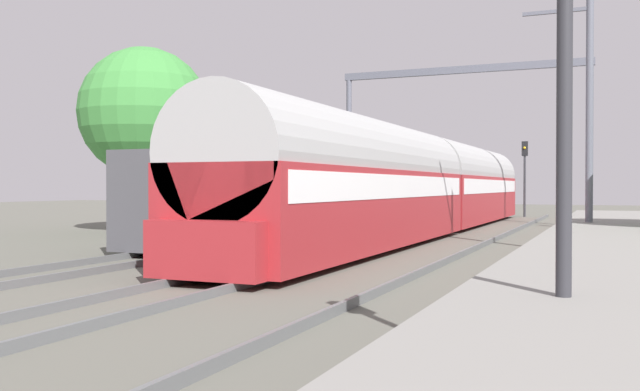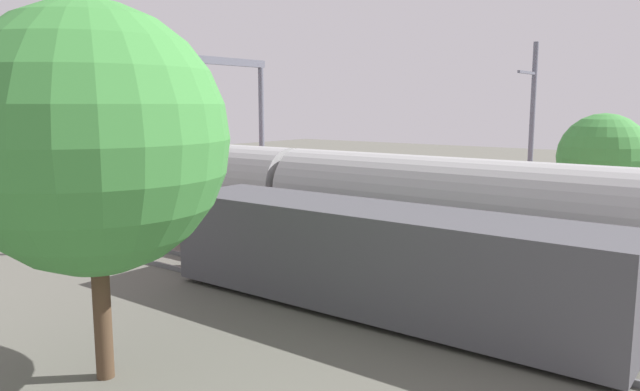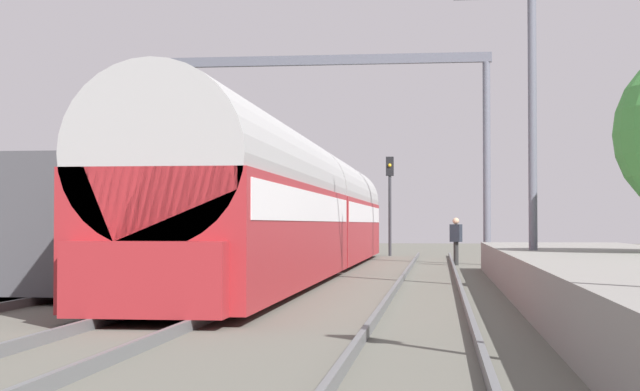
{
  "view_description": "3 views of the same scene",
  "coord_description": "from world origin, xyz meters",
  "px_view_note": "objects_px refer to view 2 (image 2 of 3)",
  "views": [
    {
      "loc": [
        7.01,
        -14.78,
        1.9
      ],
      "look_at": [
        0.0,
        1.77,
        1.66
      ],
      "focal_mm": 39.06,
      "sensor_mm": 36.0,
      "label": 1
    },
    {
      "loc": [
        -17.59,
        -1.89,
        5.62
      ],
      "look_at": [
        0.57,
        11.86,
        2.17
      ],
      "focal_mm": 33.84,
      "sensor_mm": 36.0,
      "label": 2
    },
    {
      "loc": [
        4.23,
        -17.89,
        1.52
      ],
      "look_at": [
        0.0,
        17.85,
        2.52
      ],
      "focal_mm": 56.78,
      "sensor_mm": 36.0,
      "label": 3
    }
  ],
  "objects_px": {
    "person_crossing": "(256,194)",
    "railway_signal_far": "(88,150)",
    "freight_car": "(378,259)",
    "passenger_train": "(295,200)",
    "catenary_gantry": "(170,104)"
  },
  "relations": [
    {
      "from": "catenary_gantry",
      "to": "passenger_train",
      "type": "bearing_deg",
      "value": -90.0
    },
    {
      "from": "passenger_train",
      "to": "freight_car",
      "type": "bearing_deg",
      "value": -122.61
    },
    {
      "from": "person_crossing",
      "to": "railway_signal_far",
      "type": "bearing_deg",
      "value": 133.11
    },
    {
      "from": "passenger_train",
      "to": "person_crossing",
      "type": "bearing_deg",
      "value": 53.7
    },
    {
      "from": "passenger_train",
      "to": "person_crossing",
      "type": "distance_m",
      "value": 8.2
    },
    {
      "from": "catenary_gantry",
      "to": "freight_car",
      "type": "bearing_deg",
      "value": -106.55
    },
    {
      "from": "passenger_train",
      "to": "catenary_gantry",
      "type": "distance_m",
      "value": 8.04
    },
    {
      "from": "passenger_train",
      "to": "freight_car",
      "type": "height_order",
      "value": "passenger_train"
    },
    {
      "from": "passenger_train",
      "to": "person_crossing",
      "type": "relative_size",
      "value": 18.99
    },
    {
      "from": "passenger_train",
      "to": "railway_signal_far",
      "type": "bearing_deg",
      "value": 83.55
    },
    {
      "from": "railway_signal_far",
      "to": "catenary_gantry",
      "type": "distance_m",
      "value": 10.33
    },
    {
      "from": "freight_car",
      "to": "passenger_train",
      "type": "bearing_deg",
      "value": 57.39
    },
    {
      "from": "railway_signal_far",
      "to": "freight_car",
      "type": "bearing_deg",
      "value": -104.26
    },
    {
      "from": "person_crossing",
      "to": "railway_signal_far",
      "type": "height_order",
      "value": "railway_signal_far"
    },
    {
      "from": "railway_signal_far",
      "to": "catenary_gantry",
      "type": "relative_size",
      "value": 0.38
    }
  ]
}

